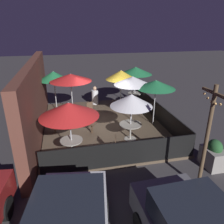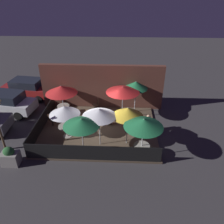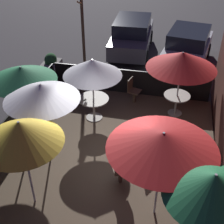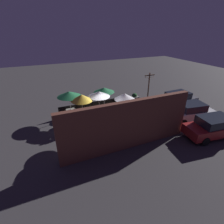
% 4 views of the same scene
% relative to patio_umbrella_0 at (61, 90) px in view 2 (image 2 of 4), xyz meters
% --- Properties ---
extents(ground_plane, '(60.00, 60.00, 0.00)m').
position_rel_patio_umbrella_0_xyz_m(ground_plane, '(2.70, -1.75, -2.11)').
color(ground_plane, '#383538').
extents(patio_deck, '(7.50, 6.01, 0.12)m').
position_rel_patio_umbrella_0_xyz_m(patio_deck, '(2.70, -1.75, -2.05)').
color(patio_deck, brown).
rests_on(patio_deck, ground_plane).
extents(building_wall, '(9.10, 0.36, 3.41)m').
position_rel_patio_umbrella_0_xyz_m(building_wall, '(2.70, 1.48, -0.40)').
color(building_wall, brown).
rests_on(building_wall, ground_plane).
extents(fence_front, '(7.30, 0.05, 0.95)m').
position_rel_patio_umbrella_0_xyz_m(fence_front, '(2.70, -4.71, -1.51)').
color(fence_front, black).
rests_on(fence_front, patio_deck).
extents(fence_side_left, '(0.05, 5.81, 0.95)m').
position_rel_patio_umbrella_0_xyz_m(fence_side_left, '(-1.00, -1.75, -1.51)').
color(fence_side_left, black).
rests_on(fence_side_left, patio_deck).
extents(patio_umbrella_0, '(2.21, 2.21, 2.26)m').
position_rel_patio_umbrella_0_xyz_m(patio_umbrella_0, '(0.00, 0.00, 0.00)').
color(patio_umbrella_0, '#B2B2B7').
rests_on(patio_umbrella_0, patio_deck).
extents(patio_umbrella_1, '(2.05, 2.05, 2.43)m').
position_rel_patio_umbrella_0_xyz_m(patio_umbrella_1, '(5.32, -4.29, 0.21)').
color(patio_umbrella_1, '#B2B2B7').
rests_on(patio_umbrella_1, patio_deck).
extents(patio_umbrella_2, '(1.83, 1.83, 2.13)m').
position_rel_patio_umbrella_0_xyz_m(patio_umbrella_2, '(0.83, -2.64, -0.12)').
color(patio_umbrella_2, '#B2B2B7').
rests_on(patio_umbrella_2, patio_deck).
extents(patio_umbrella_3, '(1.71, 1.71, 2.40)m').
position_rel_patio_umbrella_0_xyz_m(patio_umbrella_3, '(5.16, 0.67, 0.16)').
color(patio_umbrella_3, '#B2B2B7').
rests_on(patio_umbrella_3, patio_deck).
extents(patio_umbrella_4, '(1.92, 1.92, 2.35)m').
position_rel_patio_umbrella_0_xyz_m(patio_umbrella_4, '(2.13, -4.28, 0.15)').
color(patio_umbrella_4, '#B2B2B7').
rests_on(patio_umbrella_4, patio_deck).
extents(patio_umbrella_5, '(2.27, 2.27, 2.40)m').
position_rel_patio_umbrella_0_xyz_m(patio_umbrella_5, '(4.24, -0.26, 0.21)').
color(patio_umbrella_5, '#B2B2B7').
rests_on(patio_umbrella_5, patio_deck).
extents(patio_umbrella_6, '(1.92, 1.92, 2.39)m').
position_rel_patio_umbrella_0_xyz_m(patio_umbrella_6, '(2.97, -3.35, 0.18)').
color(patio_umbrella_6, '#B2B2B7').
rests_on(patio_umbrella_6, patio_deck).
extents(patio_umbrella_7, '(1.78, 1.78, 2.42)m').
position_rel_patio_umbrella_0_xyz_m(patio_umbrella_7, '(4.53, -3.15, 0.16)').
color(patio_umbrella_7, '#B2B2B7').
rests_on(patio_umbrella_7, patio_deck).
extents(dining_table_0, '(0.87, 0.87, 0.73)m').
position_rel_patio_umbrella_0_xyz_m(dining_table_0, '(0.00, 0.00, -1.41)').
color(dining_table_0, '#9E998E').
rests_on(dining_table_0, patio_deck).
extents(dining_table_1, '(0.88, 0.88, 0.75)m').
position_rel_patio_umbrella_0_xyz_m(dining_table_1, '(5.32, -4.29, -1.39)').
color(dining_table_1, '#9E998E').
rests_on(dining_table_1, patio_deck).
extents(dining_table_2, '(0.99, 0.99, 0.76)m').
position_rel_patio_umbrella_0_xyz_m(dining_table_2, '(0.83, -2.64, -1.38)').
color(dining_table_2, '#9E998E').
rests_on(dining_table_2, patio_deck).
extents(patio_chair_0, '(0.50, 0.50, 0.93)m').
position_rel_patio_umbrella_0_xyz_m(patio_chair_0, '(2.32, 0.73, -1.48)').
color(patio_chair_0, '#4C3828').
rests_on(patio_chair_0, patio_deck).
extents(patio_chair_1, '(0.54, 0.54, 0.93)m').
position_rel_patio_umbrella_0_xyz_m(patio_chair_1, '(3.53, -1.20, -1.48)').
color(patio_chair_1, '#4C3828').
rests_on(patio_chair_1, patio_deck).
extents(patio_chair_2, '(0.55, 0.55, 0.95)m').
position_rel_patio_umbrella_0_xyz_m(patio_chair_2, '(1.85, -0.97, -1.47)').
color(patio_chair_2, '#4C3828').
rests_on(patio_chair_2, patio_deck).
extents(patio_chair_3, '(0.49, 0.49, 0.92)m').
position_rel_patio_umbrella_0_xyz_m(patio_chair_3, '(-0.40, -1.54, -1.48)').
color(patio_chair_3, '#4C3828').
rests_on(patio_chair_3, patio_deck).
extents(patron_0, '(0.60, 0.60, 1.18)m').
position_rel_patio_umbrella_0_xyz_m(patron_0, '(5.91, -1.78, -1.47)').
color(patron_0, silver).
rests_on(patron_0, patio_deck).
extents(planter_box, '(0.91, 0.64, 1.12)m').
position_rel_patio_umbrella_0_xyz_m(planter_box, '(-1.65, -5.09, -1.61)').
color(planter_box, gray).
rests_on(planter_box, ground_plane).
extents(parked_car_1, '(4.05, 2.28, 1.62)m').
position_rel_patio_umbrella_0_xyz_m(parked_car_1, '(-4.15, 0.26, -1.26)').
color(parked_car_1, silver).
rests_on(parked_car_1, ground_plane).
extents(parked_car_2, '(4.45, 2.20, 1.62)m').
position_rel_patio_umbrella_0_xyz_m(parked_car_2, '(-3.74, 2.86, -1.26)').
color(parked_car_2, maroon).
rests_on(parked_car_2, ground_plane).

